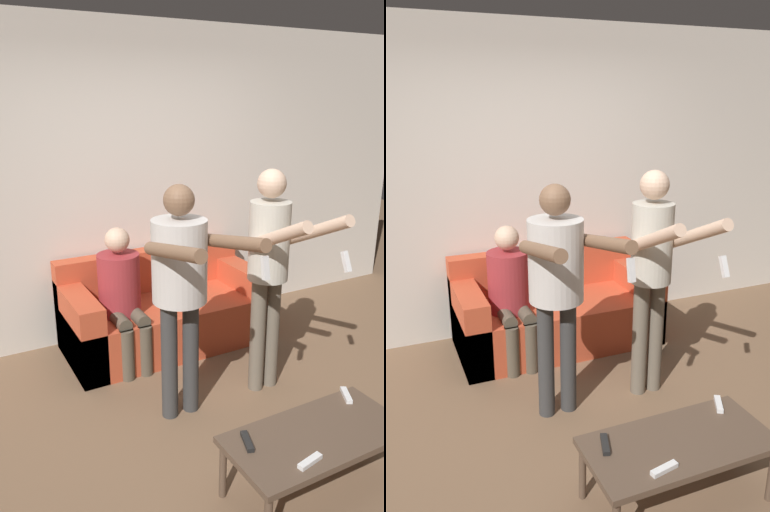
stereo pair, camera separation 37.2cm
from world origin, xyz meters
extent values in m
plane|color=brown|center=(0.00, 0.00, 0.00)|extent=(14.00, 14.00, 0.00)
cube|color=silver|center=(0.00, 1.90, 1.35)|extent=(6.40, 0.06, 2.70)
cube|color=#C64C2D|center=(0.17, 1.42, 0.21)|extent=(1.72, 0.80, 0.41)
cube|color=#C64C2D|center=(0.17, 1.75, 0.60)|extent=(1.72, 0.16, 0.38)
cube|color=#C64C2D|center=(-0.59, 1.42, 0.31)|extent=(0.20, 0.80, 0.62)
cube|color=#C64C2D|center=(0.93, 1.42, 0.31)|extent=(0.20, 0.80, 0.62)
cylinder|color=#383838|center=(-0.26, 0.47, 0.42)|extent=(0.11, 0.11, 0.83)
cylinder|color=#383838|center=(-0.10, 0.47, 0.42)|extent=(0.11, 0.11, 0.83)
cylinder|color=silver|center=(-0.18, 0.47, 1.10)|extent=(0.35, 0.35, 0.53)
sphere|color=brown|center=(-0.18, 0.47, 1.49)|extent=(0.19, 0.19, 0.19)
cylinder|color=brown|center=(-0.38, 0.16, 1.27)|extent=(0.08, 0.64, 0.20)
cylinder|color=brown|center=(0.02, 0.16, 1.27)|extent=(0.08, 0.64, 0.20)
cube|color=white|center=(0.02, -0.15, 1.21)|extent=(0.04, 0.05, 0.13)
cylinder|color=#6B6051|center=(0.45, 0.47, 0.43)|extent=(0.11, 0.11, 0.86)
cylinder|color=#6B6051|center=(0.58, 0.47, 0.43)|extent=(0.11, 0.11, 0.86)
cylinder|color=beige|center=(0.51, 0.47, 1.14)|extent=(0.28, 0.28, 0.55)
sphere|color=beige|center=(0.51, 0.47, 1.53)|extent=(0.20, 0.20, 0.20)
cylinder|color=beige|center=(0.35, 0.19, 1.25)|extent=(0.08, 0.59, 0.33)
cylinder|color=beige|center=(0.68, 0.19, 1.25)|extent=(0.08, 0.59, 0.33)
cube|color=white|center=(0.68, -0.09, 1.13)|extent=(0.04, 0.08, 0.13)
cylinder|color=brown|center=(-0.34, 1.04, 0.21)|extent=(0.11, 0.11, 0.41)
cylinder|color=brown|center=(-0.19, 1.04, 0.21)|extent=(0.11, 0.11, 0.41)
cylinder|color=brown|center=(-0.34, 1.20, 0.44)|extent=(0.11, 0.32, 0.11)
cylinder|color=brown|center=(-0.19, 1.20, 0.44)|extent=(0.11, 0.32, 0.11)
cylinder|color=#9E2D33|center=(-0.27, 1.36, 0.66)|extent=(0.34, 0.34, 0.50)
sphere|color=beige|center=(-0.27, 1.36, 1.03)|extent=(0.19, 0.19, 0.19)
cube|color=brown|center=(0.14, -0.52, 0.35)|extent=(1.01, 0.48, 0.04)
cylinder|color=brown|center=(-0.33, -0.32, 0.17)|extent=(0.04, 0.04, 0.33)
cylinder|color=brown|center=(0.60, -0.32, 0.17)|extent=(0.04, 0.04, 0.33)
cube|color=white|center=(-0.05, -0.68, 0.38)|extent=(0.15, 0.06, 0.02)
cube|color=black|center=(-0.24, -0.41, 0.38)|extent=(0.08, 0.15, 0.02)
cube|color=white|center=(0.52, -0.34, 0.38)|extent=(0.11, 0.15, 0.02)
camera|label=1|loc=(-1.52, -2.17, 2.08)|focal=35.00mm
camera|label=2|loc=(-1.18, -2.33, 2.08)|focal=35.00mm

